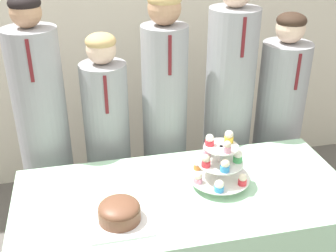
{
  "coord_description": "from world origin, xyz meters",
  "views": [
    {
      "loc": [
        -0.44,
        -1.25,
        1.96
      ],
      "look_at": [
        -0.08,
        0.41,
        1.09
      ],
      "focal_mm": 45.0,
      "sensor_mm": 36.0,
      "label": 1
    }
  ],
  "objects_px": {
    "student_0": "(45,142)",
    "student_3": "(227,118)",
    "round_cake": "(119,212)",
    "cupcake_stand": "(220,163)",
    "cake_knife": "(144,251)",
    "student_2": "(165,127)",
    "student_4": "(277,129)",
    "student_1": "(109,150)"
  },
  "relations": [
    {
      "from": "student_0",
      "to": "student_3",
      "type": "height_order",
      "value": "student_3"
    },
    {
      "from": "student_3",
      "to": "round_cake",
      "type": "bearing_deg",
      "value": -135.06
    },
    {
      "from": "round_cake",
      "to": "student_0",
      "type": "xyz_separation_m",
      "value": [
        -0.34,
        0.77,
        -0.03
      ]
    },
    {
      "from": "student_3",
      "to": "cupcake_stand",
      "type": "bearing_deg",
      "value": -113.25
    },
    {
      "from": "cake_knife",
      "to": "student_2",
      "type": "relative_size",
      "value": 0.13
    },
    {
      "from": "student_3",
      "to": "student_4",
      "type": "xyz_separation_m",
      "value": [
        0.35,
        -0.0,
        -0.12
      ]
    },
    {
      "from": "cupcake_stand",
      "to": "student_1",
      "type": "xyz_separation_m",
      "value": [
        -0.5,
        0.6,
        -0.21
      ]
    },
    {
      "from": "round_cake",
      "to": "cake_knife",
      "type": "bearing_deg",
      "value": -70.78
    },
    {
      "from": "student_0",
      "to": "student_2",
      "type": "relative_size",
      "value": 1.0
    },
    {
      "from": "round_cake",
      "to": "student_4",
      "type": "distance_m",
      "value": 1.37
    },
    {
      "from": "student_0",
      "to": "student_4",
      "type": "xyz_separation_m",
      "value": [
        1.47,
        -0.0,
        -0.08
      ]
    },
    {
      "from": "student_0",
      "to": "student_1",
      "type": "distance_m",
      "value": 0.37
    },
    {
      "from": "student_1",
      "to": "student_2",
      "type": "distance_m",
      "value": 0.37
    },
    {
      "from": "round_cake",
      "to": "cake_knife",
      "type": "xyz_separation_m",
      "value": [
        0.07,
        -0.21,
        -0.05
      ]
    },
    {
      "from": "round_cake",
      "to": "student_0",
      "type": "height_order",
      "value": "student_0"
    },
    {
      "from": "cake_knife",
      "to": "student_1",
      "type": "relative_size",
      "value": 0.15
    },
    {
      "from": "cake_knife",
      "to": "student_4",
      "type": "bearing_deg",
      "value": 9.39
    },
    {
      "from": "cake_knife",
      "to": "student_0",
      "type": "distance_m",
      "value": 1.06
    },
    {
      "from": "round_cake",
      "to": "student_1",
      "type": "height_order",
      "value": "student_1"
    },
    {
      "from": "cake_knife",
      "to": "student_3",
      "type": "relative_size",
      "value": 0.13
    },
    {
      "from": "cake_knife",
      "to": "student_4",
      "type": "height_order",
      "value": "student_4"
    },
    {
      "from": "student_0",
      "to": "student_1",
      "type": "xyz_separation_m",
      "value": [
        0.36,
        -0.0,
        -0.1
      ]
    },
    {
      "from": "cake_knife",
      "to": "student_3",
      "type": "bearing_deg",
      "value": 20.9
    },
    {
      "from": "student_0",
      "to": "cupcake_stand",
      "type": "bearing_deg",
      "value": -34.93
    },
    {
      "from": "cake_knife",
      "to": "cupcake_stand",
      "type": "distance_m",
      "value": 0.6
    },
    {
      "from": "student_0",
      "to": "student_1",
      "type": "relative_size",
      "value": 1.16
    },
    {
      "from": "cupcake_stand",
      "to": "student_0",
      "type": "height_order",
      "value": "student_0"
    },
    {
      "from": "cake_knife",
      "to": "student_4",
      "type": "xyz_separation_m",
      "value": [
        1.05,
        0.98,
        -0.06
      ]
    },
    {
      "from": "round_cake",
      "to": "student_1",
      "type": "bearing_deg",
      "value": 88.73
    },
    {
      "from": "round_cake",
      "to": "cupcake_stand",
      "type": "bearing_deg",
      "value": 18.38
    },
    {
      "from": "round_cake",
      "to": "cupcake_stand",
      "type": "relative_size",
      "value": 0.88
    },
    {
      "from": "student_1",
      "to": "student_3",
      "type": "relative_size",
      "value": 0.83
    },
    {
      "from": "cupcake_stand",
      "to": "student_3",
      "type": "distance_m",
      "value": 0.66
    },
    {
      "from": "cake_knife",
      "to": "student_0",
      "type": "xyz_separation_m",
      "value": [
        -0.42,
        0.98,
        0.02
      ]
    },
    {
      "from": "student_0",
      "to": "student_4",
      "type": "bearing_deg",
      "value": -0.0
    },
    {
      "from": "student_3",
      "to": "student_4",
      "type": "distance_m",
      "value": 0.37
    },
    {
      "from": "round_cake",
      "to": "student_2",
      "type": "height_order",
      "value": "student_2"
    },
    {
      "from": "cupcake_stand",
      "to": "student_2",
      "type": "height_order",
      "value": "student_2"
    },
    {
      "from": "student_2",
      "to": "student_1",
      "type": "bearing_deg",
      "value": -180.0
    },
    {
      "from": "cake_knife",
      "to": "cupcake_stand",
      "type": "xyz_separation_m",
      "value": [
        0.44,
        0.38,
        0.12
      ]
    },
    {
      "from": "student_0",
      "to": "student_3",
      "type": "relative_size",
      "value": 0.96
    },
    {
      "from": "student_2",
      "to": "student_4",
      "type": "distance_m",
      "value": 0.76
    }
  ]
}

